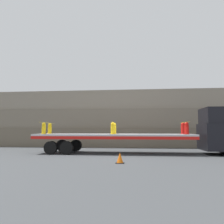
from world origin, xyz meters
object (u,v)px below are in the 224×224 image
at_px(fire_hydrant_red_far_2, 183,128).
at_px(traffic_cone, 120,158).
at_px(fire_hydrant_red_near_2, 187,128).
at_px(flatbed_trailer, 104,137).
at_px(fire_hydrant_yellow_far_1, 114,129).
at_px(fire_hydrant_yellow_near_0, 44,128).
at_px(fire_hydrant_yellow_far_0, 50,129).
at_px(fire_hydrant_yellow_near_1, 113,128).
at_px(truck_cab, 222,132).

distance_m(fire_hydrant_red_far_2, traffic_cone, 6.73).
bearing_deg(fire_hydrant_red_far_2, fire_hydrant_red_near_2, -90.00).
distance_m(flatbed_trailer, fire_hydrant_yellow_far_1, 1.09).
xyz_separation_m(fire_hydrant_yellow_near_0, fire_hydrant_yellow_far_1, (4.90, 1.10, 0.00)).
height_order(flatbed_trailer, fire_hydrant_yellow_near_0, fire_hydrant_yellow_near_0).
relative_size(fire_hydrant_yellow_far_0, fire_hydrant_red_far_2, 1.00).
bearing_deg(fire_hydrant_yellow_far_1, fire_hydrant_red_near_2, -12.66).
bearing_deg(fire_hydrant_yellow_near_0, fire_hydrant_yellow_near_1, 0.00).
relative_size(fire_hydrant_yellow_near_0, fire_hydrant_red_far_2, 1.00).
height_order(fire_hydrant_yellow_near_0, fire_hydrant_red_far_2, same).
distance_m(truck_cab, fire_hydrant_red_near_2, 2.48).
xyz_separation_m(fire_hydrant_yellow_far_0, traffic_cone, (5.65, -5.09, -1.48)).
relative_size(truck_cab, fire_hydrant_yellow_far_0, 3.88).
relative_size(fire_hydrant_red_near_2, traffic_cone, 1.51).
bearing_deg(fire_hydrant_yellow_far_0, fire_hydrant_red_far_2, 0.00).
bearing_deg(fire_hydrant_yellow_far_0, fire_hydrant_yellow_near_0, -90.00).
bearing_deg(fire_hydrant_red_far_2, fire_hydrant_yellow_near_0, -173.59).
bearing_deg(traffic_cone, flatbed_trailer, 107.71).
distance_m(truck_cab, fire_hydrant_yellow_near_1, 7.33).
xyz_separation_m(fire_hydrant_red_far_2, traffic_cone, (-4.15, -5.09, -1.48)).
distance_m(fire_hydrant_yellow_near_1, fire_hydrant_yellow_far_1, 1.10).
bearing_deg(fire_hydrant_yellow_near_0, fire_hydrant_yellow_far_0, 90.00).
bearing_deg(flatbed_trailer, truck_cab, 0.00).
height_order(truck_cab, fire_hydrant_red_near_2, truck_cab).
height_order(fire_hydrant_yellow_near_1, fire_hydrant_red_near_2, same).
bearing_deg(truck_cab, traffic_cone, -145.29).
bearing_deg(fire_hydrant_yellow_far_0, fire_hydrant_red_near_2, -6.41).
bearing_deg(flatbed_trailer, traffic_cone, -72.29).
xyz_separation_m(truck_cab, fire_hydrant_yellow_far_1, (-7.30, 0.55, 0.21)).
bearing_deg(fire_hydrant_yellow_near_1, fire_hydrant_yellow_far_0, 167.34).
height_order(truck_cab, fire_hydrant_yellow_near_0, truck_cab).
xyz_separation_m(truck_cab, traffic_cone, (-6.55, -4.54, -1.26)).
height_order(fire_hydrant_yellow_far_1, fire_hydrant_red_near_2, same).
relative_size(fire_hydrant_yellow_near_0, fire_hydrant_yellow_near_1, 1.00).
height_order(fire_hydrant_yellow_far_1, fire_hydrant_red_far_2, same).
bearing_deg(truck_cab, fire_hydrant_red_far_2, 167.13).
height_order(fire_hydrant_yellow_far_0, fire_hydrant_yellow_far_1, same).
distance_m(truck_cab, traffic_cone, 8.07).
bearing_deg(fire_hydrant_yellow_near_0, fire_hydrant_yellow_far_1, 12.66).
xyz_separation_m(fire_hydrant_yellow_far_0, fire_hydrant_red_far_2, (9.79, 0.00, 0.00)).
xyz_separation_m(fire_hydrant_yellow_far_1, fire_hydrant_red_far_2, (4.90, 0.00, 0.00)).
distance_m(flatbed_trailer, traffic_cone, 4.84).
bearing_deg(flatbed_trailer, fire_hydrant_yellow_near_1, -38.20).
relative_size(truck_cab, flatbed_trailer, 0.28).
bearing_deg(fire_hydrant_red_near_2, fire_hydrant_yellow_near_0, 180.00).
relative_size(flatbed_trailer, fire_hydrant_yellow_near_0, 13.73).
bearing_deg(fire_hydrant_yellow_far_1, truck_cab, -4.31).
xyz_separation_m(fire_hydrant_yellow_near_0, fire_hydrant_red_near_2, (9.79, 0.00, 0.00)).
distance_m(fire_hydrant_yellow_near_0, fire_hydrant_red_near_2, 9.79).
bearing_deg(fire_hydrant_red_near_2, truck_cab, 12.87).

